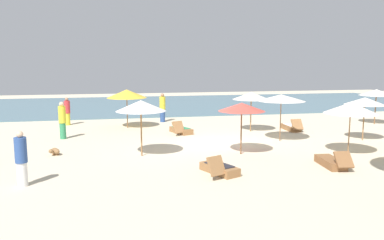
% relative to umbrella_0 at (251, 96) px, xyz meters
% --- Properties ---
extents(ground_plane, '(60.00, 60.00, 0.00)m').
position_rel_umbrella_0_xyz_m(ground_plane, '(-2.63, -2.90, -1.95)').
color(ground_plane, beige).
extents(ocean_water, '(48.00, 16.00, 0.06)m').
position_rel_umbrella_0_xyz_m(ocean_water, '(-2.63, 14.10, -1.92)').
color(ocean_water, slate).
rests_on(ocean_water, ground_plane).
extents(umbrella_0, '(2.03, 2.03, 2.16)m').
position_rel_umbrella_0_xyz_m(umbrella_0, '(0.00, 0.00, 0.00)').
color(umbrella_0, olive).
rests_on(umbrella_0, ground_plane).
extents(umbrella_1, '(1.90, 1.90, 2.09)m').
position_rel_umbrella_0_xyz_m(umbrella_1, '(4.51, -3.36, -0.04)').
color(umbrella_1, olive).
rests_on(umbrella_1, ground_plane).
extents(umbrella_2, '(2.01, 2.01, 2.26)m').
position_rel_umbrella_0_xyz_m(umbrella_2, '(-6.24, -4.36, 0.09)').
color(umbrella_2, olive).
rests_on(umbrella_2, ground_plane).
extents(umbrella_4, '(1.91, 1.91, 2.13)m').
position_rel_umbrella_0_xyz_m(umbrella_4, '(-2.20, -4.89, 0.00)').
color(umbrella_4, brown).
rests_on(umbrella_4, ground_plane).
extents(umbrella_5, '(2.01, 2.01, 2.13)m').
position_rel_umbrella_0_xyz_m(umbrella_5, '(8.27, 0.80, -0.01)').
color(umbrella_5, brown).
rests_on(umbrella_5, ground_plane).
extents(umbrella_6, '(2.27, 2.27, 2.22)m').
position_rel_umbrella_0_xyz_m(umbrella_6, '(-6.58, 2.47, 0.02)').
color(umbrella_6, brown).
rests_on(umbrella_6, ground_plane).
extents(umbrella_7, '(2.27, 2.27, 2.24)m').
position_rel_umbrella_0_xyz_m(umbrella_7, '(0.51, -2.68, 0.13)').
color(umbrella_7, brown).
rests_on(umbrella_7, ground_plane).
extents(umbrella_8, '(2.15, 2.15, 2.15)m').
position_rel_umbrella_0_xyz_m(umbrella_8, '(2.13, -5.77, -0.03)').
color(umbrella_8, olive).
rests_on(umbrella_8, ground_plane).
extents(lounger_2, '(1.16, 1.74, 0.74)m').
position_rel_umbrella_0_xyz_m(lounger_2, '(-3.85, 0.18, -1.78)').
color(lounger_2, olive).
rests_on(lounger_2, ground_plane).
extents(lounger_3, '(0.65, 1.70, 0.70)m').
position_rel_umbrella_0_xyz_m(lounger_3, '(2.35, -0.13, -1.78)').
color(lounger_3, olive).
rests_on(lounger_3, ground_plane).
extents(lounger_4, '(0.75, 1.75, 0.68)m').
position_rel_umbrella_0_xyz_m(lounger_4, '(0.41, -7.38, -1.78)').
color(lounger_4, brown).
rests_on(lounger_4, ground_plane).
extents(lounger_5, '(1.20, 1.72, 0.75)m').
position_rel_umbrella_0_xyz_m(lounger_5, '(-3.83, -7.41, -1.78)').
color(lounger_5, olive).
rests_on(lounger_5, ground_plane).
extents(person_0, '(0.52, 0.52, 1.82)m').
position_rel_umbrella_0_xyz_m(person_0, '(-4.32, 4.28, -1.04)').
color(person_0, '#2D4C8C').
rests_on(person_0, ground_plane).
extents(person_2, '(0.50, 0.50, 1.72)m').
position_rel_umbrella_0_xyz_m(person_2, '(-10.08, -7.49, -1.09)').
color(person_2, white).
rests_on(person_2, ground_plane).
extents(person_4, '(0.45, 0.45, 1.84)m').
position_rel_umbrella_0_xyz_m(person_4, '(-9.81, -0.12, -1.02)').
color(person_4, '#338C59').
rests_on(person_4, ground_plane).
extents(person_5, '(0.40, 0.40, 1.67)m').
position_rel_umbrella_0_xyz_m(person_5, '(-10.08, 4.18, -1.12)').
color(person_5, yellow).
rests_on(person_5, ground_plane).
extents(dog, '(0.52, 0.62, 0.30)m').
position_rel_umbrella_0_xyz_m(dog, '(-9.71, -3.54, -1.80)').
color(dog, olive).
rests_on(dog, ground_plane).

